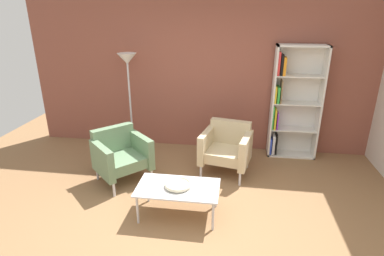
% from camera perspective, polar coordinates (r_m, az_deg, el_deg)
% --- Properties ---
extents(ground_plane, '(8.32, 8.32, 0.00)m').
position_cam_1_polar(ground_plane, '(3.87, -0.96, -17.89)').
color(ground_plane, olive).
extents(brick_back_panel, '(6.40, 0.12, 2.90)m').
position_cam_1_polar(brick_back_panel, '(5.54, 3.05, 10.80)').
color(brick_back_panel, brown).
rests_on(brick_back_panel, ground_plane).
extents(bookshelf_tall, '(0.80, 0.30, 1.90)m').
position_cam_1_polar(bookshelf_tall, '(5.51, 17.66, 4.31)').
color(bookshelf_tall, silver).
rests_on(bookshelf_tall, ground_plane).
extents(coffee_table_low, '(1.00, 0.56, 0.40)m').
position_cam_1_polar(coffee_table_low, '(3.88, -2.57, -11.07)').
color(coffee_table_low, silver).
rests_on(coffee_table_low, ground_plane).
extents(decorative_bowl, '(0.32, 0.32, 0.05)m').
position_cam_1_polar(decorative_bowl, '(3.85, -2.59, -10.23)').
color(decorative_bowl, beige).
rests_on(decorative_bowl, coffee_table_low).
extents(armchair_near_window, '(0.83, 0.79, 0.78)m').
position_cam_1_polar(armchair_near_window, '(4.89, 6.33, -3.47)').
color(armchair_near_window, '#C6B289').
rests_on(armchair_near_window, ground_plane).
extents(armchair_spare_guest, '(0.95, 0.95, 0.78)m').
position_cam_1_polar(armchair_spare_guest, '(4.74, -12.87, -4.69)').
color(armchair_spare_guest, slate).
rests_on(armchair_spare_guest, ground_plane).
extents(floor_lamp_torchiere, '(0.32, 0.32, 1.74)m').
position_cam_1_polar(floor_lamp_torchiere, '(5.41, -11.59, 10.16)').
color(floor_lamp_torchiere, silver).
rests_on(floor_lamp_torchiere, ground_plane).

